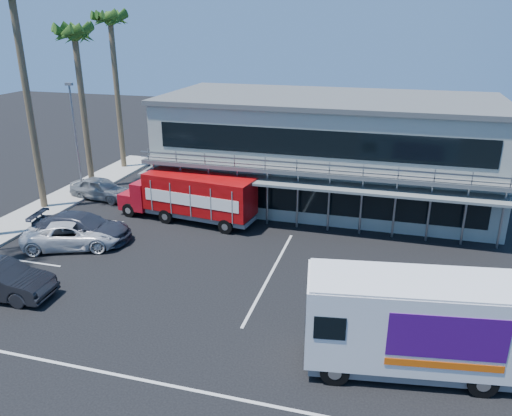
# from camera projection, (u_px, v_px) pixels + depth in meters

# --- Properties ---
(ground) EXTENTS (120.00, 120.00, 0.00)m
(ground) POSITION_uv_depth(u_px,v_px,m) (213.00, 298.00, 23.01)
(ground) COLOR black
(ground) RESTS_ON ground
(building) EXTENTS (22.40, 12.00, 7.30)m
(building) POSITION_uv_depth(u_px,v_px,m) (327.00, 150.00, 34.44)
(building) COLOR #9B9F91
(building) RESTS_ON ground
(curb_strip) EXTENTS (3.00, 32.00, 0.16)m
(curb_strip) POSITION_uv_depth(u_px,v_px,m) (27.00, 218.00, 32.19)
(curb_strip) COLOR #A5A399
(curb_strip) RESTS_ON ground
(palm_d) EXTENTS (2.80, 2.80, 14.75)m
(palm_d) POSITION_uv_depth(u_px,v_px,m) (13.00, 7.00, 29.60)
(palm_d) COLOR brown
(palm_d) RESTS_ON ground
(palm_e) EXTENTS (2.80, 2.80, 12.25)m
(palm_e) POSITION_uv_depth(u_px,v_px,m) (75.00, 43.00, 34.76)
(palm_e) COLOR brown
(palm_e) RESTS_ON ground
(palm_f) EXTENTS (2.80, 2.80, 13.25)m
(palm_f) POSITION_uv_depth(u_px,v_px,m) (111.00, 28.00, 39.51)
(palm_f) COLOR brown
(palm_f) RESTS_ON ground
(light_pole_far) EXTENTS (0.50, 0.25, 8.09)m
(light_pole_far) POSITION_uv_depth(u_px,v_px,m) (75.00, 135.00, 34.96)
(light_pole_far) COLOR gray
(light_pole_far) RESTS_ON ground
(red_truck) EXTENTS (9.32, 3.32, 3.07)m
(red_truck) POSITION_uv_depth(u_px,v_px,m) (191.00, 196.00, 31.33)
(red_truck) COLOR #9E0C18
(red_truck) RESTS_ON ground
(white_van) EXTENTS (7.82, 3.68, 3.67)m
(white_van) POSITION_uv_depth(u_px,v_px,m) (413.00, 323.00, 17.62)
(white_van) COLOR white
(white_van) RESTS_ON ground
(parked_car_c) EXTENTS (5.88, 4.25, 1.49)m
(parked_car_c) POSITION_uv_depth(u_px,v_px,m) (73.00, 235.00, 27.98)
(parked_car_c) COLOR silver
(parked_car_c) RESTS_ON ground
(parked_car_d) EXTENTS (5.92, 3.05, 1.64)m
(parked_car_d) POSITION_uv_depth(u_px,v_px,m) (82.00, 228.00, 28.74)
(parked_car_d) COLOR #292C37
(parked_car_d) RESTS_ON ground
(parked_car_e) EXTENTS (4.76, 2.37, 1.56)m
(parked_car_e) POSITION_uv_depth(u_px,v_px,m) (101.00, 188.00, 35.65)
(parked_car_e) COLOR gray
(parked_car_e) RESTS_ON ground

